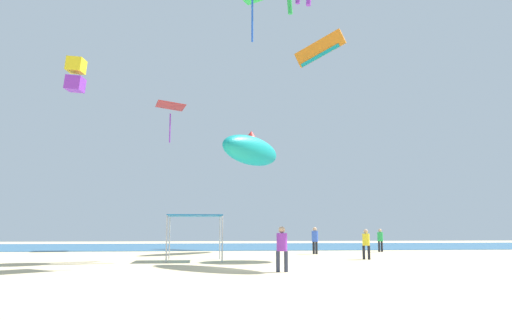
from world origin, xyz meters
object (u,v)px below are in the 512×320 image
at_px(person_central, 282,245).
at_px(kite_diamond_red, 170,108).
at_px(person_near_tent, 315,238).
at_px(canopy_tent, 195,218).
at_px(person_leftmost, 380,238).
at_px(person_rightmost, 366,242).
at_px(kite_parafoil_orange, 320,49).
at_px(kite_inflatable_teal, 251,150).
at_px(kite_box_yellow, 76,75).

relative_size(person_central, kite_diamond_red, 0.51).
distance_m(person_near_tent, kite_diamond_red, 18.16).
xyz_separation_m(canopy_tent, person_leftmost, (14.03, 9.79, -1.28)).
bearing_deg(person_rightmost, canopy_tent, 40.33).
height_order(person_central, kite_parafoil_orange, kite_parafoil_orange).
xyz_separation_m(person_near_tent, kite_parafoil_orange, (3.81, 12.53, 18.58)).
bearing_deg(kite_parafoil_orange, person_near_tent, 108.80).
distance_m(person_near_tent, person_central, 15.42).
distance_m(person_central, kite_parafoil_orange, 34.06).
relative_size(person_near_tent, kite_parafoil_orange, 0.39).
distance_m(person_rightmost, kite_inflatable_teal, 13.00).
bearing_deg(person_leftmost, kite_inflatable_teal, -30.10).
relative_size(person_near_tent, kite_inflatable_teal, 0.25).
bearing_deg(canopy_tent, kite_diamond_red, 98.36).
distance_m(canopy_tent, person_leftmost, 17.16).
distance_m(person_rightmost, kite_diamond_red, 23.08).
relative_size(person_central, kite_parafoil_orange, 0.37).
relative_size(person_leftmost, kite_parafoil_orange, 0.37).
distance_m(kite_box_yellow, kite_parafoil_orange, 24.57).
xyz_separation_m(canopy_tent, person_near_tent, (8.27, 6.97, -1.22)).
bearing_deg(person_near_tent, person_central, 139.95).
bearing_deg(kite_inflatable_teal, person_central, -146.75).
height_order(person_central, kite_inflatable_teal, kite_inflatable_teal).
distance_m(person_rightmost, kite_parafoil_orange, 26.92).
height_order(canopy_tent, kite_parafoil_orange, kite_parafoil_orange).
bearing_deg(kite_box_yellow, canopy_tent, 55.05).
distance_m(canopy_tent, person_central, 8.51).
bearing_deg(person_rightmost, kite_inflatable_teal, -21.73).
height_order(person_near_tent, kite_diamond_red, kite_diamond_red).
distance_m(canopy_tent, kite_parafoil_orange, 28.77).
bearing_deg(canopy_tent, person_central, -65.79).
bearing_deg(kite_box_yellow, person_near_tent, 94.14).
xyz_separation_m(person_central, person_rightmost, (6.17, 7.95, -0.05)).
bearing_deg(kite_inflatable_teal, person_leftmost, -55.64).
xyz_separation_m(person_near_tent, kite_diamond_red, (-10.67, 9.36, 11.32)).
distance_m(person_leftmost, kite_inflatable_teal, 11.93).
xyz_separation_m(person_central, kite_parafoil_orange, (8.63, 27.18, 18.63)).
xyz_separation_m(person_rightmost, kite_parafoil_orange, (2.45, 19.23, 18.67)).
bearing_deg(kite_box_yellow, kite_parafoil_orange, 127.10).
bearing_deg(kite_inflatable_teal, kite_diamond_red, 81.18).
distance_m(person_central, kite_inflatable_teal, 18.87).
bearing_deg(kite_parafoil_orange, person_rightmost, 118.44).
relative_size(person_rightmost, kite_box_yellow, 0.68).
relative_size(person_leftmost, kite_diamond_red, 0.51).
relative_size(canopy_tent, person_rightmost, 1.71).
relative_size(canopy_tent, kite_inflatable_teal, 0.39).
relative_size(person_leftmost, person_central, 0.99).
bearing_deg(person_central, person_near_tent, 79.52).
height_order(canopy_tent, kite_box_yellow, kite_box_yellow).
height_order(person_central, kite_diamond_red, kite_diamond_red).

